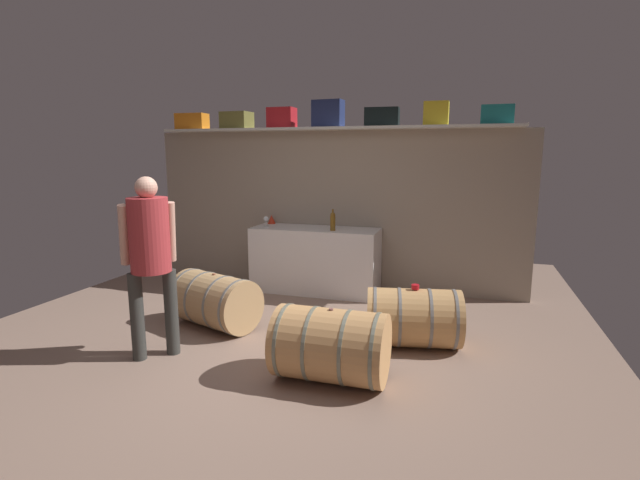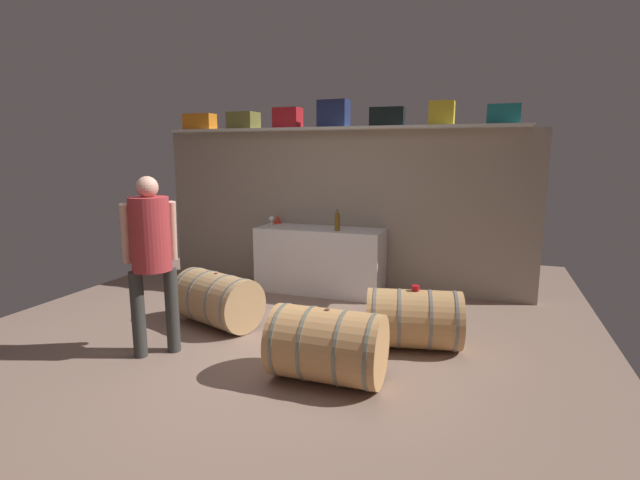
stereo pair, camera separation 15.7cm
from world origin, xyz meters
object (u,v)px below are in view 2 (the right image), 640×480
at_px(toolcase_olive, 243,121).
at_px(toolcase_black, 387,117).
at_px(toolcase_yellow, 442,113).
at_px(wine_barrel_flank, 327,345).
at_px(toolcase_navy, 334,114).
at_px(wine_barrel_far, 217,299).
at_px(wine_barrel_near, 414,319).
at_px(tasting_cup, 416,288).
at_px(red_funnel, 277,219).
at_px(winemaker_pouring, 151,247).
at_px(work_cabinet, 320,260).
at_px(wine_bottle_amber, 337,221).
at_px(wine_glass, 271,219).
at_px(toolcase_orange, 200,122).
at_px(toolcase_teal, 504,114).
at_px(toolcase_red, 288,118).

distance_m(toolcase_olive, toolcase_black, 1.98).
bearing_deg(toolcase_black, toolcase_yellow, -2.97).
height_order(toolcase_olive, toolcase_black, toolcase_black).
bearing_deg(toolcase_yellow, wine_barrel_flank, -102.36).
bearing_deg(toolcase_navy, toolcase_black, 4.27).
height_order(wine_barrel_far, wine_barrel_flank, wine_barrel_flank).
distance_m(wine_barrel_near, tasting_cup, 0.30).
bearing_deg(red_funnel, winemaker_pouring, -91.00).
xyz_separation_m(work_cabinet, wine_bottle_amber, (0.27, -0.12, 0.54)).
distance_m(toolcase_yellow, wine_glass, 2.51).
relative_size(toolcase_orange, toolcase_teal, 1.17).
bearing_deg(wine_barrel_far, work_cabinet, 88.04).
height_order(toolcase_orange, toolcase_teal, same).
relative_size(red_funnel, tasting_cup, 1.66).
bearing_deg(wine_barrel_near, wine_barrel_far, 171.80).
height_order(toolcase_yellow, winemaker_pouring, toolcase_yellow).
bearing_deg(wine_glass, toolcase_yellow, 6.55).
bearing_deg(wine_bottle_amber, toolcase_red, 158.01).
xyz_separation_m(work_cabinet, winemaker_pouring, (-0.74, -2.35, 0.56)).
height_order(toolcase_navy, wine_barrel_flank, toolcase_navy).
distance_m(toolcase_orange, toolcase_olive, 0.69).
xyz_separation_m(work_cabinet, tasting_cup, (1.44, -1.44, 0.16)).
xyz_separation_m(toolcase_red, work_cabinet, (0.52, -0.20, -1.83)).
distance_m(toolcase_orange, winemaker_pouring, 3.06).
bearing_deg(toolcase_orange, toolcase_yellow, -2.66).
xyz_separation_m(toolcase_orange, wine_barrel_near, (3.30, -1.64, -1.95)).
bearing_deg(toolcase_black, toolcase_red, 177.03).
relative_size(toolcase_navy, wine_glass, 2.85).
bearing_deg(toolcase_navy, tasting_cup, -46.82).
height_order(wine_barrel_flank, winemaker_pouring, winemaker_pouring).
bearing_deg(wine_glass, toolcase_teal, 4.96).
bearing_deg(wine_barrel_far, toolcase_red, 106.75).
height_order(wine_bottle_amber, winemaker_pouring, winemaker_pouring).
bearing_deg(winemaker_pouring, toolcase_red, 41.70).
bearing_deg(wine_glass, wine_barrel_flank, -55.95).
relative_size(toolcase_navy, wine_bottle_amber, 1.41).
bearing_deg(toolcase_orange, toolcase_teal, -2.66).
distance_m(toolcase_navy, work_cabinet, 1.88).
xyz_separation_m(toolcase_red, toolcase_black, (1.32, 0.00, -0.02)).
xyz_separation_m(toolcase_navy, winemaker_pouring, (-0.85, -2.55, -1.31)).
bearing_deg(wine_barrel_far, wine_glass, 111.95).
relative_size(toolcase_olive, wine_barrel_flank, 0.43).
bearing_deg(wine_glass, toolcase_red, 58.70).
bearing_deg(wine_bottle_amber, wine_barrel_flank, -74.57).
bearing_deg(work_cabinet, toolcase_teal, 5.40).
bearing_deg(toolcase_orange, wine_barrel_far, -56.77).
bearing_deg(winemaker_pouring, toolcase_yellow, 6.01).
xyz_separation_m(red_funnel, wine_barrel_far, (0.09, -1.75, -0.62)).
height_order(toolcase_olive, toolcase_teal, toolcase_olive).
xyz_separation_m(toolcase_orange, red_funnel, (1.17, 0.01, -1.33)).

